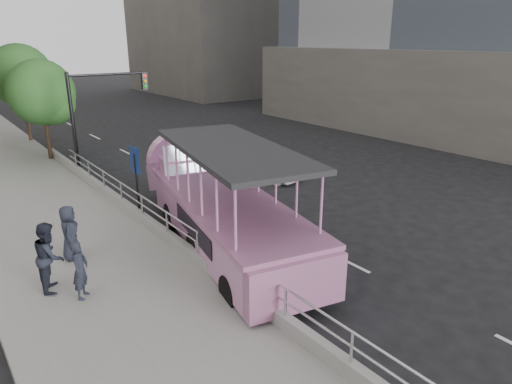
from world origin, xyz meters
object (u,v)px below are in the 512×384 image
Objects in this scene: traffic_signal at (95,106)px; street_tree_far at (23,78)px; duck_boat at (216,203)px; street_tree_near at (44,95)px; pedestrian_mid at (50,256)px; parking_sign at (136,177)px; pedestrian_near at (80,270)px; pedestrian_far at (70,233)px; car at (264,165)px.

street_tree_far reaches higher than traffic_signal.
street_tree_near is at bearing 97.69° from duck_boat.
parking_sign is at bearing -29.99° from pedestrian_mid.
pedestrian_near is at bearing -98.75° from street_tree_far.
duck_boat is 14.55m from street_tree_near.
duck_boat is at bearing -82.31° from street_tree_near.
street_tree_near is 6.02m from street_tree_far.
pedestrian_near is 0.28× the size of street_tree_near.
pedestrian_mid is 0.33× the size of street_tree_near.
traffic_signal is 3.80m from street_tree_near.
street_tree_far reaches higher than street_tree_near.
pedestrian_mid is 0.30× the size of street_tree_far.
pedestrian_far is at bearing -101.56° from street_tree_near.
pedestrian_far is at bearing -98.61° from street_tree_far.
street_tree_near reaches higher than pedestrian_mid.
pedestrian_mid is 0.37× the size of traffic_signal.
pedestrian_mid is 12.72m from traffic_signal.
pedestrian_near is at bearing -127.96° from parking_sign.
street_tree_near is 0.89× the size of street_tree_far.
traffic_signal is (-6.20, 5.88, 2.81)m from car.
pedestrian_far reaches higher than car.
street_tree_near reaches higher than duck_boat.
traffic_signal is (4.32, 9.88, 2.34)m from pedestrian_far.
parking_sign is 17.48m from street_tree_far.
pedestrian_mid is at bearing -170.27° from car.
pedestrian_mid is at bearing -103.83° from street_tree_near.
parking_sign is at bearing -88.46° from street_tree_near.
car is 9.00m from traffic_signal.
pedestrian_mid is at bearing 169.79° from pedestrian_far.
car is 1.33× the size of parking_sign.
duck_boat is at bearing -88.30° from traffic_signal.
traffic_signal reaches higher than parking_sign.
pedestrian_near is 16.27m from street_tree_near.
car is at bearing -21.30° from pedestrian_near.
pedestrian_near is 2.46m from pedestrian_far.
pedestrian_far is 0.33× the size of traffic_signal.
pedestrian_near is 22.22m from street_tree_far.
duck_boat is 7.69m from car.
duck_boat is at bearing -65.47° from pedestrian_mid.
traffic_signal is 0.91× the size of street_tree_near.
car is 7.85m from parking_sign.
duck_boat is 5.29m from pedestrian_near.
street_tree_near reaches higher than parking_sign.
pedestrian_far is (-4.64, 0.90, -0.20)m from duck_boat.
duck_boat is 5.93× the size of pedestrian_mid.
parking_sign reaches higher than pedestrian_far.
pedestrian_near is at bearing -165.53° from car.
pedestrian_mid is 1.11× the size of pedestrian_far.
street_tree_far is at bearing 100.48° from car.
car is (5.88, 4.91, -0.67)m from duck_boat.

